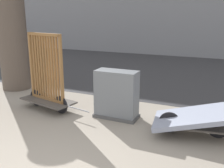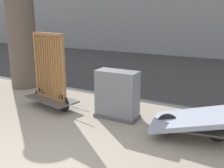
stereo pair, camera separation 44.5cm
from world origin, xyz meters
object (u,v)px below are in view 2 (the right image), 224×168
Objects in this scene: utility_cabinet at (117,96)px; advertising_column at (22,35)px; bike_cart_with_mattress at (193,121)px; bike_cart_with_bedframe at (50,83)px.

utility_cabinet is 0.34× the size of advertising_column.
bike_cart_with_mattress is 1.91m from utility_cabinet.
bike_cart_with_bedframe is 2.87m from advertising_column.
bike_cart_with_bedframe is at bearing -28.78° from advertising_column.
utility_cabinet is (-1.89, 0.24, 0.18)m from bike_cart_with_mattress.
bike_cart_with_mattress is at bearing -7.13° from utility_cabinet.
utility_cabinet is at bearing 164.25° from bike_cart_with_mattress.
bike_cart_with_bedframe is 0.96× the size of bike_cart_with_mattress.
utility_cabinet is (1.91, 0.24, -0.15)m from bike_cart_with_bedframe.
bike_cart_with_mattress is 6.42m from advertising_column.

